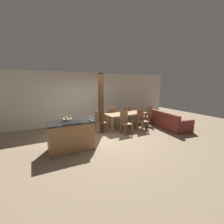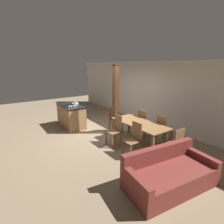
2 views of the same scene
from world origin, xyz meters
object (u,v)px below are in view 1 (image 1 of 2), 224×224
object	(u,v)px
wine_glass_end	(90,116)
dining_chair_foot_end	(148,115)
couch	(169,122)
fruit_bowl	(67,119)
dining_chair_far_left	(111,116)
dining_chair_head_end	(99,121)
wine_glass_near	(92,118)
timber_post	(101,104)
wine_glass_far	(91,117)
dining_chair_near_right	(142,120)
dining_table	(126,115)
wine_glass_middle	(91,117)
dining_chair_near_left	(125,122)
kitchen_island	(71,136)
dining_chair_far_right	(126,115)

from	to	relation	value
wine_glass_end	dining_chair_foot_end	xyz separation A→B (m)	(3.58, 1.22, -0.55)
dining_chair_foot_end	couch	distance (m)	1.10
fruit_bowl	wine_glass_end	size ratio (longest dim) A/B	1.84
dining_chair_far_left	dining_chair_head_end	world-z (taller)	same
wine_glass_near	dining_chair_far_left	xyz separation A→B (m)	(1.78, 2.12, -0.55)
timber_post	wine_glass_far	bearing A→B (deg)	-126.21
dining_chair_near_right	dining_chair_head_end	xyz separation A→B (m)	(-1.80, 0.64, 0.00)
dining_chair_far_left	wine_glass_near	bearing A→B (deg)	49.99
couch	dining_chair_foot_end	bearing A→B (deg)	38.58
dining_chair_head_end	timber_post	size ratio (longest dim) A/B	0.38
fruit_bowl	dining_table	world-z (taller)	fruit_bowl
fruit_bowl	dining_chair_head_end	size ratio (longest dim) A/B	0.28
fruit_bowl	dining_table	distance (m)	3.07
dining_chair_head_end	couch	world-z (taller)	dining_chair_head_end
dining_chair_near_right	timber_post	bearing A→B (deg)	160.32
fruit_bowl	dining_chair_near_right	distance (m)	3.39
wine_glass_far	couch	bearing A→B (deg)	5.25
wine_glass_far	dining_chair_far_left	xyz separation A→B (m)	(1.78, 1.95, -0.55)
wine_glass_end	couch	distance (m)	4.22
wine_glass_middle	dining_chair_far_left	bearing A→B (deg)	48.83
dining_chair_near_left	timber_post	size ratio (longest dim) A/B	0.38
wine_glass_middle	timber_post	world-z (taller)	timber_post
fruit_bowl	dining_chair_near_left	bearing A→B (deg)	7.24
kitchen_island	dining_chair_head_end	world-z (taller)	dining_chair_head_end
dining_chair_head_end	dining_chair_foot_end	world-z (taller)	same
dining_chair_foot_end	couch	xyz separation A→B (m)	(0.55, -0.93, -0.24)
wine_glass_far	dining_chair_near_right	size ratio (longest dim) A/B	0.15
dining_table	dining_chair_head_end	xyz separation A→B (m)	(-1.36, -0.00, -0.14)
wine_glass_near	dining_chair_head_end	distance (m)	1.80
kitchen_island	dining_chair_far_right	distance (m)	3.77
wine_glass_far	dining_chair_near_left	world-z (taller)	wine_glass_far
dining_chair_near_left	wine_glass_far	bearing A→B (deg)	-159.52
wine_glass_near	wine_glass_far	xyz separation A→B (m)	(0.00, 0.17, 0.00)
fruit_bowl	wine_glass_near	distance (m)	0.86
timber_post	dining_chair_far_left	bearing A→B (deg)	38.42
dining_chair_near_right	fruit_bowl	bearing A→B (deg)	-174.66
fruit_bowl	dining_table	bearing A→B (deg)	18.22
dining_chair_near_right	couch	distance (m)	1.52
dining_chair_foot_end	kitchen_island	bearing A→B (deg)	-74.49
wine_glass_far	wine_glass_end	size ratio (longest dim) A/B	1.00
dining_chair_near_left	timber_post	xyz separation A→B (m)	(-0.84, 0.62, 0.77)
wine_glass_end	dining_table	bearing A→B (deg)	28.79
dining_chair_head_end	couch	bearing A→B (deg)	-105.81
kitchen_island	dining_table	size ratio (longest dim) A/B	0.72
dining_chair_near_right	dining_chair_far_left	world-z (taller)	same
wine_glass_near	wine_glass_end	world-z (taller)	same
wine_glass_end	dining_chair_far_left	distance (m)	2.63
dining_chair_far_right	timber_post	bearing A→B (deg)	21.14
dining_chair_head_end	dining_table	bearing A→B (deg)	-90.00
dining_table	dining_chair_head_end	bearing A→B (deg)	-180.00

